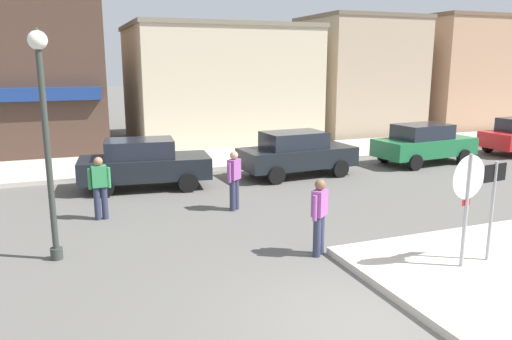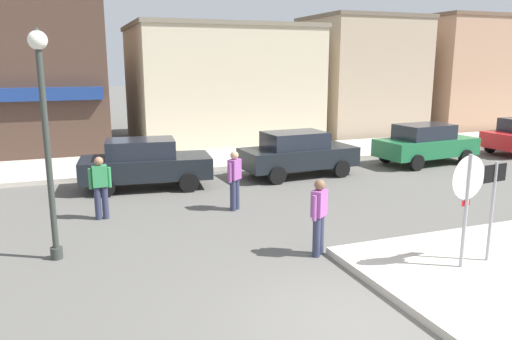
% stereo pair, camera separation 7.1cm
% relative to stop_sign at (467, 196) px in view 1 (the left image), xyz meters
% --- Properties ---
extents(ground_plane, '(160.00, 160.00, 0.00)m').
position_rel_stop_sign_xyz_m(ground_plane, '(-2.72, -0.95, -1.52)').
color(ground_plane, '#5B5954').
extents(kerb_far, '(80.00, 4.00, 0.15)m').
position_rel_stop_sign_xyz_m(kerb_far, '(-2.72, 12.33, -1.44)').
color(kerb_far, beige).
rests_on(kerb_far, ground).
extents(stop_sign, '(0.82, 0.11, 2.30)m').
position_rel_stop_sign_xyz_m(stop_sign, '(0.00, 0.00, 0.00)').
color(stop_sign, '#9E9EA3').
rests_on(stop_sign, ground).
extents(one_way_sign, '(0.60, 0.08, 2.10)m').
position_rel_stop_sign_xyz_m(one_way_sign, '(0.70, 0.07, -0.19)').
color(one_way_sign, '#9E9EA3').
rests_on(one_way_sign, ground).
extents(lamp_post, '(0.36, 0.36, 4.54)m').
position_rel_stop_sign_xyz_m(lamp_post, '(-7.12, 3.50, 1.44)').
color(lamp_post, '#333833').
rests_on(lamp_post, ground).
extents(parked_car_nearest, '(4.17, 2.22, 1.56)m').
position_rel_stop_sign_xyz_m(parked_car_nearest, '(-4.54, 8.75, -0.71)').
color(parked_car_nearest, black).
rests_on(parked_car_nearest, ground).
extents(parked_car_second, '(4.09, 2.06, 1.56)m').
position_rel_stop_sign_xyz_m(parked_car_second, '(0.69, 8.62, -0.71)').
color(parked_car_second, black).
rests_on(parked_car_second, ground).
extents(parked_car_third, '(4.14, 2.15, 1.56)m').
position_rel_stop_sign_xyz_m(parked_car_third, '(6.28, 8.77, -0.71)').
color(parked_car_third, '#1E6B3D').
rests_on(parked_car_third, ground).
extents(pedestrian_crossing_near, '(0.49, 0.41, 1.61)m').
position_rel_stop_sign_xyz_m(pedestrian_crossing_near, '(-2.07, 1.79, -0.65)').
color(pedestrian_crossing_near, '#2D334C').
rests_on(pedestrian_crossing_near, ground).
extents(pedestrian_crossing_far, '(0.55, 0.23, 1.61)m').
position_rel_stop_sign_xyz_m(pedestrian_crossing_far, '(-6.06, 5.91, -0.65)').
color(pedestrian_crossing_far, '#2D334C').
rests_on(pedestrian_crossing_far, ground).
extents(pedestrian_kerb_side, '(0.48, 0.42, 1.61)m').
position_rel_stop_sign_xyz_m(pedestrian_kerb_side, '(-2.65, 5.47, -0.65)').
color(pedestrian_kerb_side, '#2D334C').
rests_on(pedestrian_kerb_side, ground).
extents(building_storefront_left_near, '(8.73, 7.02, 5.67)m').
position_rel_stop_sign_xyz_m(building_storefront_left_near, '(0.62, 17.66, 1.32)').
color(building_storefront_left_near, beige).
rests_on(building_storefront_left_near, ground).
extents(building_storefront_left_mid, '(5.80, 5.24, 6.33)m').
position_rel_stop_sign_xyz_m(building_storefront_left_mid, '(8.68, 17.38, 1.65)').
color(building_storefront_left_mid, tan).
rests_on(building_storefront_left_mid, ground).
extents(building_storefront_right_near, '(7.60, 5.98, 6.54)m').
position_rel_stop_sign_xyz_m(building_storefront_right_near, '(16.36, 17.63, 1.76)').
color(building_storefront_right_near, tan).
rests_on(building_storefront_right_near, ground).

